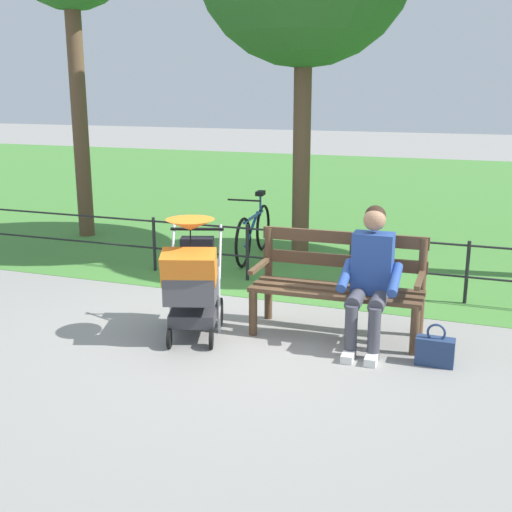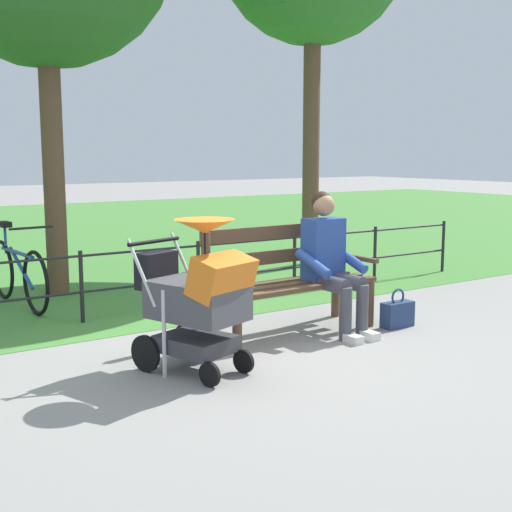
# 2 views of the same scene
# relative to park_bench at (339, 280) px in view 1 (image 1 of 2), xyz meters

# --- Properties ---
(ground_plane) EXTENTS (60.00, 60.00, 0.00)m
(ground_plane) POSITION_rel_park_bench_xyz_m (0.80, 0.12, -0.53)
(ground_plane) COLOR gray
(grass_lawn) EXTENTS (40.00, 16.00, 0.01)m
(grass_lawn) POSITION_rel_park_bench_xyz_m (0.80, -8.68, -0.52)
(grass_lawn) COLOR #478438
(grass_lawn) RESTS_ON ground
(park_bench) EXTENTS (1.61, 0.64, 0.96)m
(park_bench) POSITION_rel_park_bench_xyz_m (0.00, 0.00, 0.00)
(park_bench) COLOR brown
(park_bench) RESTS_ON ground
(person_on_bench) EXTENTS (0.54, 0.74, 1.28)m
(person_on_bench) POSITION_rel_park_bench_xyz_m (-0.33, 0.22, 0.15)
(person_on_bench) COLOR #42424C
(person_on_bench) RESTS_ON ground
(stroller) EXTENTS (0.75, 0.99, 1.15)m
(stroller) POSITION_rel_park_bench_xyz_m (1.24, 0.59, 0.07)
(stroller) COLOR black
(stroller) RESTS_ON ground
(handbag) EXTENTS (0.32, 0.14, 0.37)m
(handbag) POSITION_rel_park_bench_xyz_m (-0.95, 0.46, -0.40)
(handbag) COLOR navy
(handbag) RESTS_ON ground
(park_fence) EXTENTS (8.93, 0.04, 0.70)m
(park_fence) POSITION_rel_park_bench_xyz_m (0.30, -1.34, -0.10)
(park_fence) COLOR black
(park_fence) RESTS_ON ground
(bicycle) EXTENTS (0.44, 1.66, 0.89)m
(bicycle) POSITION_rel_park_bench_xyz_m (1.76, -2.41, -0.16)
(bicycle) COLOR black
(bicycle) RESTS_ON ground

